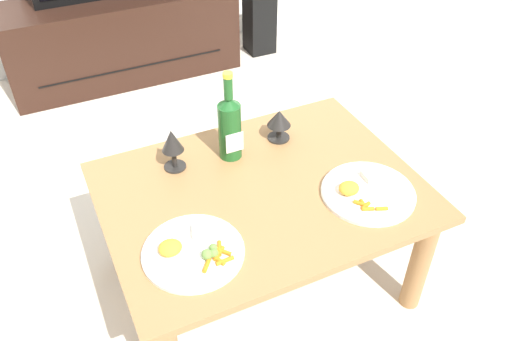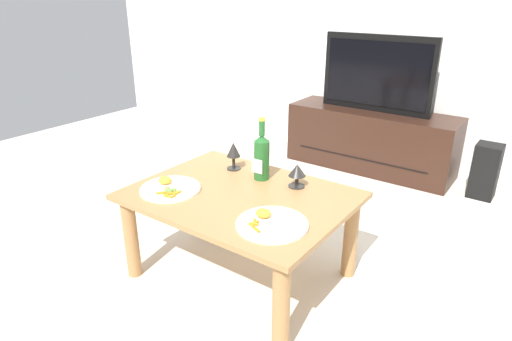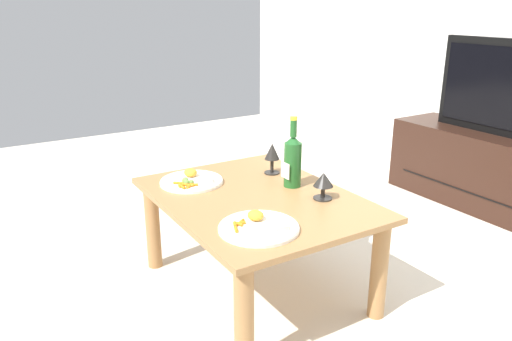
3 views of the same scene
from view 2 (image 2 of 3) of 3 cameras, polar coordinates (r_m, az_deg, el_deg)
name	(u,v)px [view 2 (image 2 of 3)]	position (r m, az deg, el deg)	size (l,w,h in m)	color
ground_plane	(241,274)	(2.31, -1.92, -13.27)	(6.40, 6.40, 0.00)	beige
dining_table	(240,209)	(2.12, -2.05, -5.01)	(1.01, 0.77, 0.46)	#9E7042
tv_stand	(370,140)	(3.63, 14.67, 3.89)	(1.30, 0.41, 0.48)	black
tv_screen	(377,74)	(3.51, 15.50, 12.05)	(0.86, 0.05, 0.57)	black
floor_speaker	(485,171)	(3.42, 27.66, -0.06)	(0.17, 0.17, 0.38)	black
wine_bottle	(262,155)	(2.20, 0.74, 1.99)	(0.08, 0.08, 0.32)	#1E5923
goblet_left	(233,151)	(2.33, -2.96, 2.52)	(0.07, 0.07, 0.15)	black
goblet_right	(297,172)	(2.13, 5.37, -0.16)	(0.09, 0.09, 0.12)	black
dinner_plate_left	(170,188)	(2.15, -11.07, -2.25)	(0.29, 0.29, 0.05)	white
dinner_plate_right	(272,223)	(1.80, 2.07, -6.83)	(0.30, 0.30, 0.05)	white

